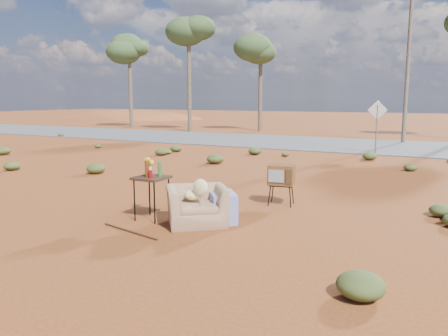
% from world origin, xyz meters
% --- Properties ---
extents(ground, '(140.00, 140.00, 0.00)m').
position_xyz_m(ground, '(0.00, 0.00, 0.00)').
color(ground, brown).
rests_on(ground, ground).
extents(highway, '(140.00, 7.00, 0.04)m').
position_xyz_m(highway, '(0.00, 15.00, 0.02)').
color(highway, '#565659').
rests_on(highway, ground).
extents(dirt_mound, '(26.00, 18.00, 2.00)m').
position_xyz_m(dirt_mound, '(-30.00, 34.00, 0.00)').
color(dirt_mound, '#9E5326').
rests_on(dirt_mound, ground).
extents(armchair, '(1.34, 1.39, 0.93)m').
position_xyz_m(armchair, '(0.42, -0.12, 0.43)').
color(armchair, '#956E51').
rests_on(armchair, ground).
extents(tv_unit, '(0.61, 0.52, 0.87)m').
position_xyz_m(tv_unit, '(1.18, 1.90, 0.64)').
color(tv_unit, black).
rests_on(tv_unit, ground).
extents(side_table, '(0.57, 0.57, 1.14)m').
position_xyz_m(side_table, '(-0.59, -0.28, 0.84)').
color(side_table, '#331F12').
rests_on(side_table, ground).
extents(rusty_bar, '(1.38, 0.33, 0.04)m').
position_xyz_m(rusty_bar, '(-0.40, -1.15, 0.02)').
color(rusty_bar, '#492813').
rests_on(rusty_bar, ground).
extents(road_sign, '(0.78, 0.06, 2.19)m').
position_xyz_m(road_sign, '(1.50, 12.00, 1.50)').
color(road_sign, brown).
rests_on(road_sign, ground).
extents(eucalyptus_far_left, '(3.20, 3.20, 7.10)m').
position_xyz_m(eucalyptus_far_left, '(-18.00, 20.00, 5.94)').
color(eucalyptus_far_left, brown).
rests_on(eucalyptus_far_left, ground).
extents(eucalyptus_left, '(3.20, 3.20, 8.10)m').
position_xyz_m(eucalyptus_left, '(-12.00, 19.00, 6.92)').
color(eucalyptus_left, brown).
rests_on(eucalyptus_left, ground).
extents(eucalyptus_near_left, '(3.20, 3.20, 6.60)m').
position_xyz_m(eucalyptus_near_left, '(-8.00, 22.00, 5.45)').
color(eucalyptus_near_left, brown).
rests_on(eucalyptus_near_left, ground).
extents(utility_pole_center, '(1.40, 0.20, 8.00)m').
position_xyz_m(utility_pole_center, '(2.00, 17.50, 4.15)').
color(utility_pole_center, brown).
rests_on(utility_pole_center, ground).
extents(scrub_patch, '(17.49, 8.07, 0.33)m').
position_xyz_m(scrub_patch, '(-0.82, 4.41, 0.14)').
color(scrub_patch, '#404C21').
rests_on(scrub_patch, ground).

